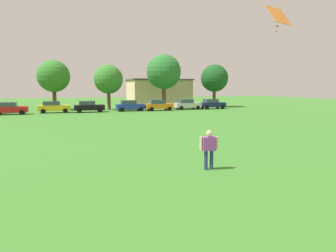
{
  "coord_description": "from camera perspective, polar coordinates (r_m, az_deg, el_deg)",
  "views": [
    {
      "loc": [
        -0.74,
        -1.05,
        3.63
      ],
      "look_at": [
        2.52,
        8.4,
        2.35
      ],
      "focal_mm": 32.3,
      "sensor_mm": 36.0,
      "label": 1
    }
  ],
  "objects": [
    {
      "name": "adult_bystander",
      "position": [
        13.47,
        7.73,
        -3.83
      ],
      "size": [
        0.82,
        0.42,
        1.76
      ],
      "rotation": [
        0.0,
        0.0,
        6.1
      ],
      "color": "navy",
      "rests_on": "ground"
    },
    {
      "name": "house_left",
      "position": [
        62.51,
        -1.77,
        6.41
      ],
      "size": [
        12.31,
        8.41,
        5.29
      ],
      "color": "beige",
      "rests_on": "ground"
    },
    {
      "name": "parked_car_blue_3",
      "position": [
        46.89,
        -7.21,
        3.86
      ],
      "size": [
        4.3,
        2.02,
        1.68
      ],
      "color": "#1E38AD",
      "rests_on": "ground"
    },
    {
      "name": "parked_car_orange_4",
      "position": [
        47.44,
        -1.82,
        3.96
      ],
      "size": [
        4.3,
        2.02,
        1.68
      ],
      "color": "orange",
      "rests_on": "ground"
    },
    {
      "name": "parked_car_black_2",
      "position": [
        45.77,
        -14.73,
        3.6
      ],
      "size": [
        4.3,
        2.02,
        1.68
      ],
      "color": "black",
      "rests_on": "ground"
    },
    {
      "name": "parked_car_silver_5",
      "position": [
        49.93,
        3.62,
        4.11
      ],
      "size": [
        4.3,
        2.02,
        1.68
      ],
      "color": "silver",
      "rests_on": "ground"
    },
    {
      "name": "kite",
      "position": [
        15.27,
        20.15,
        18.81
      ],
      "size": [
        1.43,
        1.0,
        1.15
      ],
      "color": "orange"
    },
    {
      "name": "parked_car_yellow_1",
      "position": [
        46.3,
        -20.76,
        3.4
      ],
      "size": [
        4.3,
        2.02,
        1.68
      ],
      "color": "yellow",
      "rests_on": "ground"
    },
    {
      "name": "parked_car_red_0",
      "position": [
        45.69,
        -27.72,
        2.99
      ],
      "size": [
        4.3,
        2.02,
        1.68
      ],
      "color": "red",
      "rests_on": "ground"
    },
    {
      "name": "ground_plane",
      "position": [
        31.27,
        -17.55,
        0.3
      ],
      "size": [
        160.0,
        160.0,
        0.0
      ],
      "primitive_type": "plane",
      "color": "#387528"
    },
    {
      "name": "tree_left",
      "position": [
        52.11,
        -20.79,
        8.77
      ],
      "size": [
        5.12,
        5.12,
        7.97
      ],
      "color": "brown",
      "rests_on": "ground"
    },
    {
      "name": "parked_car_navy_6",
      "position": [
        51.75,
        8.3,
        4.16
      ],
      "size": [
        4.3,
        2.02,
        1.68
      ],
      "color": "#141E4C",
      "rests_on": "ground"
    },
    {
      "name": "tree_center",
      "position": [
        50.0,
        -11.18,
        8.62
      ],
      "size": [
        4.65,
        4.65,
        7.24
      ],
      "color": "brown",
      "rests_on": "ground"
    },
    {
      "name": "tree_far_right",
      "position": [
        56.97,
        8.77,
        8.88
      ],
      "size": [
        5.02,
        5.02,
        7.82
      ],
      "color": "brown",
      "rests_on": "ground"
    },
    {
      "name": "tree_right",
      "position": [
        52.98,
        -0.81,
        10.17
      ],
      "size": [
        5.97,
        5.97,
        9.3
      ],
      "color": "brown",
      "rests_on": "ground"
    }
  ]
}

